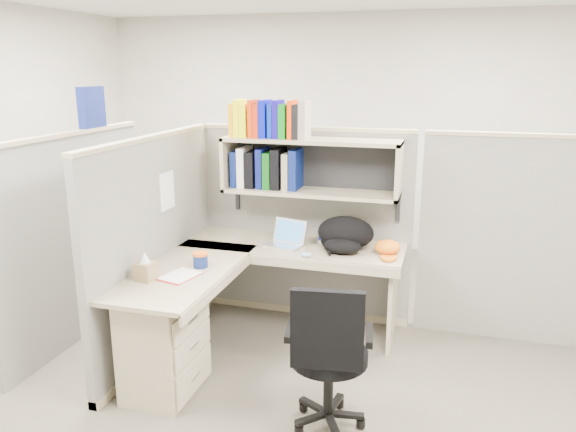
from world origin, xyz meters
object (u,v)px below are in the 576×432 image
(desk, at_px, (203,316))
(backpack, at_px, (344,235))
(laptop, at_px, (283,234))
(snack_canister, at_px, (200,260))
(task_chair, at_px, (328,379))

(desk, height_order, backpack, backpack)
(laptop, bearing_deg, snack_canister, -108.83)
(backpack, height_order, snack_canister, backpack)
(desk, distance_m, backpack, 1.23)
(backpack, relative_size, snack_canister, 4.02)
(desk, height_order, laptop, laptop)
(desk, xyz_separation_m, laptop, (0.34, 0.79, 0.39))
(backpack, bearing_deg, laptop, 176.90)
(snack_canister, xyz_separation_m, task_chair, (1.05, -0.55, -0.45))
(snack_canister, distance_m, task_chair, 1.27)
(desk, bearing_deg, laptop, 66.59)
(desk, bearing_deg, snack_canister, 115.75)
(backpack, bearing_deg, snack_canister, -150.01)
(laptop, xyz_separation_m, task_chair, (0.62, -1.18, -0.49))
(desk, height_order, snack_canister, snack_canister)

